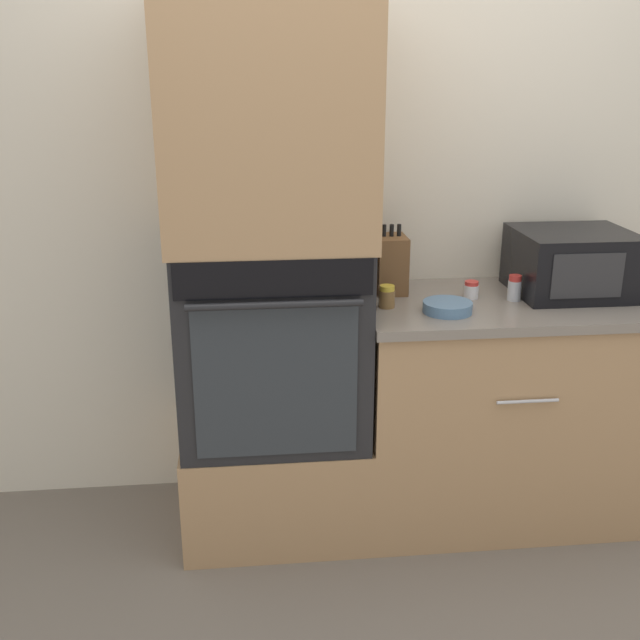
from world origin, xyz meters
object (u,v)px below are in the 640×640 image
at_px(wall_oven, 272,336).
at_px(condiment_jar_near, 471,290).
at_px(knife_block, 391,264).
at_px(condiment_jar_mid, 515,288).
at_px(condiment_jar_far, 387,297).
at_px(bowl, 447,307).
at_px(microwave, 572,262).

distance_m(wall_oven, condiment_jar_near, 0.76).
bearing_deg(knife_block, condiment_jar_near, -21.53).
relative_size(knife_block, condiment_jar_mid, 2.75).
relative_size(condiment_jar_mid, condiment_jar_far, 1.18).
bearing_deg(condiment_jar_near, condiment_jar_far, -166.85).
distance_m(wall_oven, condiment_jar_mid, 0.91).
relative_size(wall_oven, knife_block, 2.76).
xyz_separation_m(knife_block, condiment_jar_far, (-0.05, -0.19, -0.07)).
distance_m(knife_block, condiment_jar_near, 0.32).
distance_m(wall_oven, condiment_jar_far, 0.44).
height_order(wall_oven, knife_block, knife_block).
bearing_deg(bowl, condiment_jar_mid, 22.21).
xyz_separation_m(knife_block, condiment_jar_near, (0.29, -0.11, -0.08)).
bearing_deg(knife_block, condiment_jar_far, -104.29).
bearing_deg(microwave, condiment_jar_near, -175.98).
relative_size(bowl, condiment_jar_far, 2.15).
bearing_deg(condiment_jar_mid, bowl, -157.79).
bearing_deg(condiment_jar_near, wall_oven, -177.57).
xyz_separation_m(wall_oven, knife_block, (0.46, 0.14, 0.22)).
bearing_deg(wall_oven, bowl, -11.56).
bearing_deg(condiment_jar_far, bowl, -21.44).
xyz_separation_m(microwave, condiment_jar_mid, (-0.24, -0.07, -0.07)).
height_order(wall_oven, condiment_jar_far, wall_oven).
relative_size(knife_block, condiment_jar_near, 4.05).
bearing_deg(condiment_jar_far, microwave, 8.27).
bearing_deg(wall_oven, condiment_jar_near, 2.43).
relative_size(microwave, condiment_jar_near, 6.55).
xyz_separation_m(wall_oven, condiment_jar_far, (0.41, -0.05, 0.15)).
bearing_deg(condiment_jar_far, knife_block, 75.71).
relative_size(condiment_jar_near, condiment_jar_far, 0.80).
height_order(microwave, condiment_jar_near, microwave).
bearing_deg(knife_block, wall_oven, -162.63).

